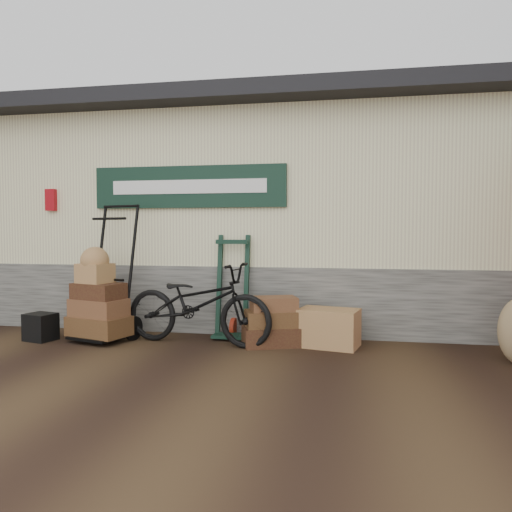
{
  "coord_description": "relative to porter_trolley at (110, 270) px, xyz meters",
  "views": [
    {
      "loc": [
        1.8,
        -5.35,
        1.38
      ],
      "look_at": [
        0.62,
        0.9,
        1.05
      ],
      "focal_mm": 35.0,
      "sensor_mm": 36.0,
      "label": 1
    }
  ],
  "objects": [
    {
      "name": "black_trunk",
      "position": [
        -0.81,
        -0.26,
        -0.7
      ],
      "size": [
        0.4,
        0.37,
        0.34
      ],
      "primitive_type": "cube",
      "rotation": [
        0.0,
        0.0,
        -0.25
      ],
      "color": "black",
      "rests_on": "ground"
    },
    {
      "name": "bicycle",
      "position": [
        1.19,
        -0.1,
        -0.32
      ],
      "size": [
        0.95,
        1.98,
        1.1
      ],
      "primitive_type": "imported",
      "rotation": [
        0.0,
        0.0,
        1.41
      ],
      "color": "black",
      "rests_on": "ground"
    },
    {
      "name": "green_barrow",
      "position": [
        1.5,
        0.37,
        -0.21
      ],
      "size": [
        0.49,
        0.42,
        1.31
      ],
      "primitive_type": null,
      "rotation": [
        0.0,
        0.0,
        -0.04
      ],
      "color": "black",
      "rests_on": "ground"
    },
    {
      "name": "suitcase_stack",
      "position": [
        2.07,
        0.0,
        -0.57
      ],
      "size": [
        0.77,
        0.63,
        0.59
      ],
      "primitive_type": null,
      "rotation": [
        0.0,
        0.0,
        0.35
      ],
      "color": "#391912",
      "rests_on": "ground"
    },
    {
      "name": "wicker_hamper",
      "position": [
        2.75,
        0.08,
        -0.65
      ],
      "size": [
        0.77,
        0.59,
        0.45
      ],
      "primitive_type": "cube",
      "rotation": [
        0.0,
        0.0,
        -0.22
      ],
      "color": "olive",
      "rests_on": "ground"
    },
    {
      "name": "porter_trolley",
      "position": [
        0.0,
        0.0,
        0.0
      ],
      "size": [
        1.02,
        0.88,
        1.74
      ],
      "primitive_type": null,
      "rotation": [
        0.0,
        0.0,
        -0.29
      ],
      "color": "black",
      "rests_on": "ground"
    },
    {
      "name": "station_building",
      "position": [
        1.18,
        2.26,
        0.74
      ],
      "size": [
        14.4,
        4.1,
        3.2
      ],
      "color": "#4C4C47",
      "rests_on": "ground"
    },
    {
      "name": "ground",
      "position": [
        1.19,
        -0.48,
        -0.87
      ],
      "size": [
        80.0,
        80.0,
        0.0
      ],
      "primitive_type": "plane",
      "color": "black",
      "rests_on": "ground"
    }
  ]
}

